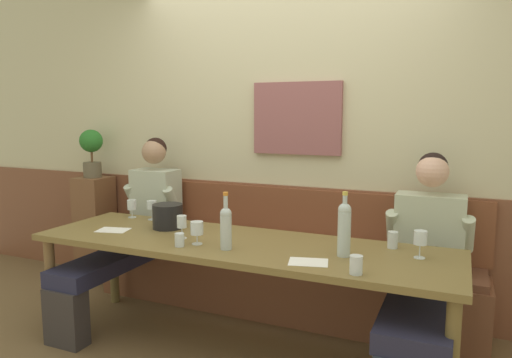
{
  "coord_description": "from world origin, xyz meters",
  "views": [
    {
      "loc": [
        1.26,
        -2.41,
        1.52
      ],
      "look_at": [
        -0.0,
        0.46,
        1.08
      ],
      "focal_mm": 33.2,
      "sensor_mm": 36.0,
      "label": 1
    }
  ],
  "objects_px": {
    "person_right_seat": "(134,225)",
    "wine_glass_left_end": "(182,222)",
    "wine_glass_center_front": "(152,206)",
    "wine_glass_mid_left": "(132,206)",
    "water_tumbler_center": "(393,240)",
    "wine_bottle_amber_mid": "(344,228)",
    "person_center_left_seat": "(424,266)",
    "water_tumbler_right": "(180,240)",
    "wine_glass_by_bottle": "(197,229)",
    "wall_bench": "(275,276)",
    "potted_plant": "(92,149)",
    "dining_table": "(238,253)",
    "wine_bottle_clear_water": "(226,226)",
    "wine_glass_near_bucket": "(420,239)",
    "ice_bucket": "(168,216)",
    "water_tumbler_left": "(356,265)"
  },
  "relations": [
    {
      "from": "wine_glass_mid_left",
      "to": "water_tumbler_left",
      "type": "bearing_deg",
      "value": -17.84
    },
    {
      "from": "person_center_left_seat",
      "to": "wine_glass_left_end",
      "type": "relative_size",
      "value": 8.45
    },
    {
      "from": "wine_glass_mid_left",
      "to": "water_tumbler_left",
      "type": "height_order",
      "value": "wine_glass_mid_left"
    },
    {
      "from": "potted_plant",
      "to": "water_tumbler_center",
      "type": "bearing_deg",
      "value": -9.33
    },
    {
      "from": "water_tumbler_left",
      "to": "water_tumbler_right",
      "type": "xyz_separation_m",
      "value": [
        -1.08,
        0.07,
        -0.01
      ]
    },
    {
      "from": "person_right_seat",
      "to": "wine_glass_left_end",
      "type": "height_order",
      "value": "person_right_seat"
    },
    {
      "from": "wine_glass_mid_left",
      "to": "potted_plant",
      "type": "distance_m",
      "value": 0.92
    },
    {
      "from": "person_right_seat",
      "to": "wine_bottle_clear_water",
      "type": "distance_m",
      "value": 1.21
    },
    {
      "from": "wine_bottle_clear_water",
      "to": "wine_glass_mid_left",
      "type": "xyz_separation_m",
      "value": [
        -1.05,
        0.47,
        -0.05
      ]
    },
    {
      "from": "wine_glass_left_end",
      "to": "water_tumbler_right",
      "type": "xyz_separation_m",
      "value": [
        0.08,
        -0.16,
        -0.06
      ]
    },
    {
      "from": "wine_glass_left_end",
      "to": "potted_plant",
      "type": "bearing_deg",
      "value": 151.85
    },
    {
      "from": "water_tumbler_right",
      "to": "wine_glass_left_end",
      "type": "bearing_deg",
      "value": 117.86
    },
    {
      "from": "wine_glass_by_bottle",
      "to": "wine_glass_mid_left",
      "type": "bearing_deg",
      "value": 152.21
    },
    {
      "from": "wine_glass_left_end",
      "to": "person_center_left_seat",
      "type": "bearing_deg",
      "value": 14.65
    },
    {
      "from": "dining_table",
      "to": "water_tumbler_left",
      "type": "distance_m",
      "value": 0.86
    },
    {
      "from": "wine_glass_left_end",
      "to": "wine_glass_mid_left",
      "type": "xyz_separation_m",
      "value": [
        -0.68,
        0.37,
        -0.01
      ]
    },
    {
      "from": "wine_glass_near_bucket",
      "to": "potted_plant",
      "type": "xyz_separation_m",
      "value": [
        -2.85,
        0.58,
        0.37
      ]
    },
    {
      "from": "wine_glass_by_bottle",
      "to": "water_tumbler_left",
      "type": "xyz_separation_m",
      "value": [
        1.01,
        -0.15,
        -0.05
      ]
    },
    {
      "from": "wine_glass_by_bottle",
      "to": "ice_bucket",
      "type": "bearing_deg",
      "value": 145.75
    },
    {
      "from": "person_right_seat",
      "to": "wine_glass_by_bottle",
      "type": "relative_size",
      "value": 9.3
    },
    {
      "from": "person_right_seat",
      "to": "person_center_left_seat",
      "type": "relative_size",
      "value": 1.04
    },
    {
      "from": "wine_glass_near_bucket",
      "to": "wine_bottle_amber_mid",
      "type": "bearing_deg",
      "value": -161.49
    },
    {
      "from": "dining_table",
      "to": "water_tumbler_right",
      "type": "distance_m",
      "value": 0.38
    },
    {
      "from": "wall_bench",
      "to": "wine_glass_near_bucket",
      "type": "distance_m",
      "value": 1.32
    },
    {
      "from": "wall_bench",
      "to": "wine_bottle_clear_water",
      "type": "height_order",
      "value": "wine_bottle_clear_water"
    },
    {
      "from": "wall_bench",
      "to": "wine_glass_mid_left",
      "type": "height_order",
      "value": "wall_bench"
    },
    {
      "from": "wall_bench",
      "to": "potted_plant",
      "type": "height_order",
      "value": "potted_plant"
    },
    {
      "from": "wine_glass_by_bottle",
      "to": "water_tumbler_right",
      "type": "xyz_separation_m",
      "value": [
        -0.07,
        -0.09,
        -0.05
      ]
    },
    {
      "from": "person_center_left_seat",
      "to": "wine_bottle_amber_mid",
      "type": "relative_size",
      "value": 3.45
    },
    {
      "from": "water_tumbler_right",
      "to": "person_right_seat",
      "type": "bearing_deg",
      "value": 144.21
    },
    {
      "from": "person_right_seat",
      "to": "wine_glass_by_bottle",
      "type": "xyz_separation_m",
      "value": [
        0.86,
        -0.49,
        0.16
      ]
    },
    {
      "from": "water_tumbler_center",
      "to": "wine_bottle_amber_mid",
      "type": "bearing_deg",
      "value": -130.06
    },
    {
      "from": "wine_bottle_clear_water",
      "to": "wine_glass_near_bucket",
      "type": "xyz_separation_m",
      "value": [
        1.06,
        0.28,
        -0.03
      ]
    },
    {
      "from": "wine_glass_by_bottle",
      "to": "water_tumbler_left",
      "type": "distance_m",
      "value": 1.02
    },
    {
      "from": "wine_glass_near_bucket",
      "to": "wine_glass_left_end",
      "type": "xyz_separation_m",
      "value": [
        -1.43,
        -0.18,
        -0.0
      ]
    },
    {
      "from": "wine_bottle_clear_water",
      "to": "water_tumbler_right",
      "type": "relative_size",
      "value": 4.2
    },
    {
      "from": "person_right_seat",
      "to": "wine_glass_mid_left",
      "type": "bearing_deg",
      "value": -62.74
    },
    {
      "from": "person_right_seat",
      "to": "dining_table",
      "type": "bearing_deg",
      "value": -17.54
    },
    {
      "from": "wine_bottle_clear_water",
      "to": "wine_glass_center_front",
      "type": "distance_m",
      "value": 0.99
    },
    {
      "from": "wine_glass_left_end",
      "to": "water_tumbler_center",
      "type": "height_order",
      "value": "wine_glass_left_end"
    },
    {
      "from": "person_center_left_seat",
      "to": "wine_bottle_clear_water",
      "type": "xyz_separation_m",
      "value": [
        -1.08,
        -0.48,
        0.25
      ]
    },
    {
      "from": "person_right_seat",
      "to": "wine_bottle_clear_water",
      "type": "xyz_separation_m",
      "value": [
        1.07,
        -0.51,
        0.21
      ]
    },
    {
      "from": "wine_glass_near_bucket",
      "to": "wine_glass_by_bottle",
      "type": "height_order",
      "value": "wine_glass_near_bucket"
    },
    {
      "from": "wall_bench",
      "to": "wine_bottle_amber_mid",
      "type": "height_order",
      "value": "wine_bottle_amber_mid"
    },
    {
      "from": "wall_bench",
      "to": "water_tumbler_center",
      "type": "relative_size",
      "value": 29.68
    },
    {
      "from": "wine_glass_center_front",
      "to": "wine_glass_mid_left",
      "type": "height_order",
      "value": "wine_glass_center_front"
    },
    {
      "from": "water_tumbler_right",
      "to": "wine_glass_by_bottle",
      "type": "bearing_deg",
      "value": 49.86
    },
    {
      "from": "wine_glass_center_front",
      "to": "potted_plant",
      "type": "relative_size",
      "value": 0.34
    },
    {
      "from": "person_right_seat",
      "to": "ice_bucket",
      "type": "distance_m",
      "value": 0.54
    },
    {
      "from": "person_center_left_seat",
      "to": "wine_glass_by_bottle",
      "type": "distance_m",
      "value": 1.38
    }
  ]
}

